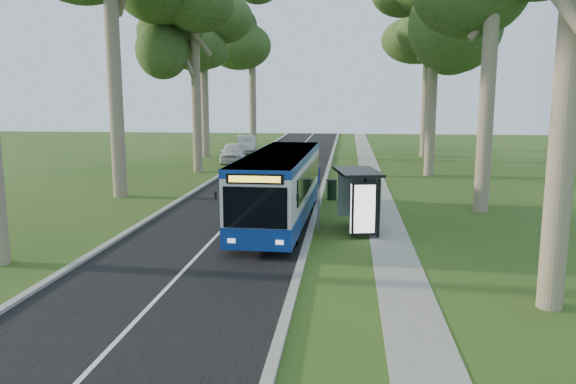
# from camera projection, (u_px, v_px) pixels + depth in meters

# --- Properties ---
(ground) EXTENTS (120.00, 120.00, 0.00)m
(ground) POSITION_uv_depth(u_px,v_px,m) (308.00, 240.00, 20.66)
(ground) COLOR #284816
(ground) RESTS_ON ground
(road) EXTENTS (7.00, 100.00, 0.02)m
(road) POSITION_uv_depth(u_px,v_px,m) (258.00, 192.00, 30.83)
(road) COLOR black
(road) RESTS_ON ground
(kerb_east) EXTENTS (0.25, 100.00, 0.12)m
(kerb_east) POSITION_uv_depth(u_px,v_px,m) (321.00, 193.00, 30.45)
(kerb_east) COLOR #9E9B93
(kerb_east) RESTS_ON ground
(kerb_west) EXTENTS (0.25, 100.00, 0.12)m
(kerb_west) POSITION_uv_depth(u_px,v_px,m) (196.00, 190.00, 31.19)
(kerb_west) COLOR #9E9B93
(kerb_west) RESTS_ON ground
(centre_line) EXTENTS (0.12, 100.00, 0.00)m
(centre_line) POSITION_uv_depth(u_px,v_px,m) (258.00, 192.00, 30.83)
(centre_line) COLOR white
(centre_line) RESTS_ON road
(footpath) EXTENTS (1.50, 100.00, 0.02)m
(footpath) POSITION_uv_depth(u_px,v_px,m) (377.00, 195.00, 30.15)
(footpath) COLOR gray
(footpath) RESTS_ON ground
(bus) EXTENTS (2.61, 11.17, 2.94)m
(bus) POSITION_uv_depth(u_px,v_px,m) (280.00, 187.00, 23.20)
(bus) COLOR silver
(bus) RESTS_ON ground
(bus_stop_sign) EXTENTS (0.09, 0.36, 2.59)m
(bus_stop_sign) POSITION_uv_depth(u_px,v_px,m) (319.00, 191.00, 21.70)
(bus_stop_sign) COLOR gray
(bus_stop_sign) RESTS_ON ground
(bus_shelter) EXTENTS (2.02, 3.04, 2.41)m
(bus_shelter) POSITION_uv_depth(u_px,v_px,m) (361.00, 190.00, 21.41)
(bus_shelter) COLOR black
(bus_shelter) RESTS_ON ground
(litter_bin) EXTENTS (0.59, 0.59, 1.03)m
(litter_bin) POSITION_uv_depth(u_px,v_px,m) (331.00, 189.00, 28.73)
(litter_bin) COLOR black
(litter_bin) RESTS_ON ground
(car_white) EXTENTS (2.52, 4.88, 1.59)m
(car_white) POSITION_uv_depth(u_px,v_px,m) (233.00, 152.00, 44.81)
(car_white) COLOR silver
(car_white) RESTS_ON ground
(car_silver) EXTENTS (2.66, 5.16, 1.62)m
(car_silver) POSITION_uv_depth(u_px,v_px,m) (247.00, 144.00, 52.05)
(car_silver) COLOR #AEB0B6
(car_silver) RESTS_ON ground
(tree_west_c) EXTENTS (5.20, 5.20, 13.06)m
(tree_west_c) POSITION_uv_depth(u_px,v_px,m) (194.00, 29.00, 37.61)
(tree_west_c) COLOR #7A6B56
(tree_west_c) RESTS_ON ground
(tree_west_d) EXTENTS (5.20, 5.20, 15.28)m
(tree_west_d) POSITION_uv_depth(u_px,v_px,m) (203.00, 23.00, 47.35)
(tree_west_d) COLOR #7A6B56
(tree_west_d) RESTS_ON ground
(tree_west_e) EXTENTS (5.20, 5.20, 17.00)m
(tree_west_e) POSITION_uv_depth(u_px,v_px,m) (252.00, 23.00, 56.68)
(tree_west_e) COLOR #7A6B56
(tree_west_e) RESTS_ON ground
(tree_east_c) EXTENTS (5.20, 5.20, 14.54)m
(tree_east_c) POSITION_uv_depth(u_px,v_px,m) (436.00, 8.00, 35.77)
(tree_east_c) COLOR #7A6B56
(tree_east_c) RESTS_ON ground
(tree_east_d) EXTENTS (5.20, 5.20, 16.07)m
(tree_east_d) POSITION_uv_depth(u_px,v_px,m) (429.00, 16.00, 47.22)
(tree_east_d) COLOR #7A6B56
(tree_east_d) RESTS_ON ground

